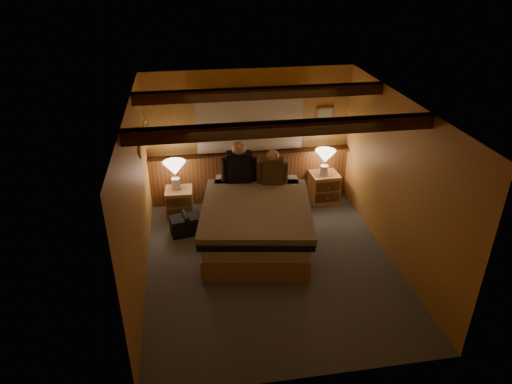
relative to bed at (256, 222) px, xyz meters
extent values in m
plane|color=slate|center=(0.12, -0.58, -0.37)|extent=(4.20, 4.20, 0.00)
plane|color=tan|center=(0.12, -0.58, 2.03)|extent=(4.20, 4.20, 0.00)
plane|color=gold|center=(0.12, 1.52, 0.83)|extent=(3.60, 0.00, 3.60)
plane|color=gold|center=(-1.68, -0.58, 0.83)|extent=(0.00, 4.20, 4.20)
plane|color=gold|center=(1.92, -0.58, 0.83)|extent=(0.00, 4.20, 4.20)
plane|color=gold|center=(0.12, -2.68, 0.83)|extent=(3.60, 0.00, 3.60)
cube|color=brown|center=(0.12, 1.46, 0.08)|extent=(3.60, 0.12, 0.90)
cube|color=brown|center=(0.12, 1.40, 0.55)|extent=(3.60, 0.22, 0.04)
cylinder|color=#4E2D13|center=(0.12, 1.44, 1.68)|extent=(2.10, 0.05, 0.05)
sphere|color=#4E2D13|center=(-0.93, 1.44, 1.68)|extent=(0.08, 0.08, 0.08)
sphere|color=#4E2D13|center=(1.17, 1.44, 1.68)|extent=(0.08, 0.08, 0.08)
cube|color=white|center=(0.12, 1.45, 1.13)|extent=(1.85, 0.08, 1.05)
cube|color=#4E2D13|center=(0.12, -1.18, 1.94)|extent=(3.60, 0.15, 0.16)
cube|color=#4E2D13|center=(0.12, 0.32, 1.94)|extent=(3.60, 0.15, 0.16)
cylinder|color=silver|center=(-1.62, 1.02, 1.38)|extent=(0.03, 0.55, 0.03)
torus|color=silver|center=(-1.59, 0.87, 1.26)|extent=(0.01, 0.21, 0.21)
torus|color=silver|center=(-1.59, 1.10, 1.26)|extent=(0.01, 0.21, 0.21)
cube|color=tan|center=(1.47, 1.50, 1.18)|extent=(0.30, 0.03, 0.25)
cube|color=beige|center=(1.47, 1.49, 1.18)|extent=(0.24, 0.01, 0.19)
cube|color=tan|center=(0.00, 0.02, -0.22)|extent=(1.84, 2.26, 0.31)
cube|color=white|center=(0.00, 0.02, 0.06)|extent=(1.80, 2.22, 0.24)
cube|color=black|center=(-0.04, -0.23, 0.21)|extent=(1.84, 1.87, 0.08)
cube|color=tan|center=(-0.02, -0.10, 0.28)|extent=(1.91, 2.08, 0.12)
cube|color=white|center=(-0.25, 0.87, 0.26)|extent=(0.66, 0.44, 0.16)
cube|color=white|center=(0.52, 0.74, 0.26)|extent=(0.66, 0.44, 0.16)
cube|color=tan|center=(-1.18, 1.05, -0.12)|extent=(0.47, 0.43, 0.50)
cube|color=brown|center=(-1.19, 0.85, -0.02)|extent=(0.41, 0.04, 0.18)
cube|color=brown|center=(-1.19, 0.85, -0.22)|extent=(0.41, 0.04, 0.18)
cylinder|color=silver|center=(-1.19, 0.85, -0.02)|extent=(0.03, 0.03, 0.03)
cylinder|color=silver|center=(-1.19, 0.85, -0.22)|extent=(0.03, 0.03, 0.03)
cube|color=tan|center=(1.45, 1.18, -0.10)|extent=(0.51, 0.46, 0.54)
cube|color=brown|center=(1.46, 0.97, 0.01)|extent=(0.44, 0.04, 0.19)
cube|color=brown|center=(1.46, 0.97, -0.21)|extent=(0.44, 0.04, 0.19)
cylinder|color=silver|center=(1.46, 0.97, 0.01)|extent=(0.03, 0.03, 0.03)
cylinder|color=silver|center=(1.46, 0.97, -0.21)|extent=(0.03, 0.03, 0.03)
cylinder|color=silver|center=(-1.21, 1.09, 0.23)|extent=(0.15, 0.15, 0.19)
cylinder|color=silver|center=(-1.21, 1.09, 0.35)|extent=(0.03, 0.03, 0.11)
cone|color=#FFE9C6|center=(-1.21, 1.09, 0.51)|extent=(0.38, 0.38, 0.23)
cylinder|color=silver|center=(1.42, 1.14, 0.26)|extent=(0.14, 0.14, 0.18)
cylinder|color=silver|center=(1.42, 1.14, 0.38)|extent=(0.02, 0.02, 0.10)
cone|color=#FFE9C6|center=(1.42, 1.14, 0.53)|extent=(0.36, 0.36, 0.22)
cube|color=black|center=(-0.15, 0.80, 0.58)|extent=(0.42, 0.26, 0.53)
cylinder|color=black|center=(-0.39, 0.81, 0.54)|extent=(0.13, 0.13, 0.43)
cylinder|color=black|center=(0.08, 0.78, 0.54)|extent=(0.13, 0.13, 0.43)
sphere|color=#DBA483|center=(-0.15, 0.80, 0.92)|extent=(0.23, 0.23, 0.23)
cube|color=#4B351E|center=(0.37, 0.63, 0.54)|extent=(0.37, 0.25, 0.46)
cylinder|color=#4B351E|center=(0.17, 0.66, 0.50)|extent=(0.11, 0.11, 0.37)
cylinder|color=#4B351E|center=(0.57, 0.60, 0.50)|extent=(0.11, 0.11, 0.37)
sphere|color=#DBA483|center=(0.37, 0.63, 0.83)|extent=(0.20, 0.20, 0.20)
cube|color=black|center=(-1.09, 0.44, -0.22)|extent=(0.55, 0.39, 0.30)
cylinder|color=black|center=(-1.09, 0.44, -0.05)|extent=(0.14, 0.31, 0.08)
camera|label=1|loc=(-0.97, -5.99, 3.70)|focal=32.00mm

